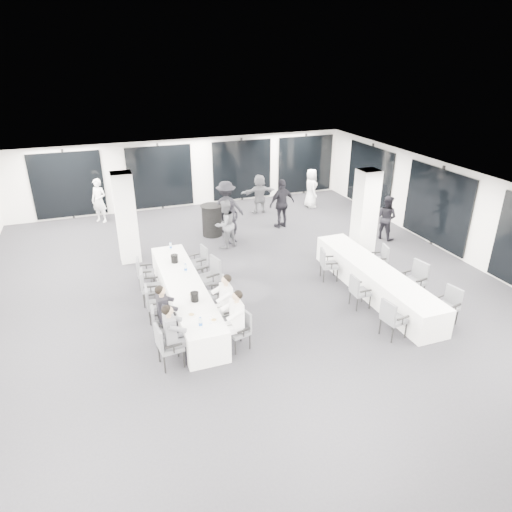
{
  "coord_description": "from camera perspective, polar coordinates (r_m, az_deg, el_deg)",
  "views": [
    {
      "loc": [
        -3.58,
        -10.44,
        6.06
      ],
      "look_at": [
        0.16,
        -0.2,
        1.12
      ],
      "focal_mm": 32.0,
      "sensor_mm": 36.0,
      "label": 1
    }
  ],
  "objects": [
    {
      "name": "ice_bucket_near",
      "position": [
        10.65,
        -7.69,
        -5.07
      ],
      "size": [
        0.19,
        0.19,
        0.22
      ],
      "primitive_type": "cylinder",
      "color": "black",
      "rests_on": "banquet_table_main"
    },
    {
      "name": "seated_guest_a",
      "position": [
        9.58,
        -10.3,
        -9.24
      ],
      "size": [
        0.5,
        0.38,
        1.44
      ],
      "rotation": [
        0.0,
        0.0,
        -1.57
      ],
      "color": "#5B5D63",
      "rests_on": "floor"
    },
    {
      "name": "chair_main_left_fourth",
      "position": [
        12.05,
        -13.38,
        -3.56
      ],
      "size": [
        0.55,
        0.59,
        0.95
      ],
      "rotation": [
        0.0,
        0.0,
        -1.74
      ],
      "color": "#494B50",
      "rests_on": "floor"
    },
    {
      "name": "plate_b",
      "position": [
        9.93,
        -5.3,
        -7.97
      ],
      "size": [
        0.18,
        0.18,
        0.03
      ],
      "color": "white",
      "rests_on": "banquet_table_main"
    },
    {
      "name": "chair_side_left_far",
      "position": [
        13.14,
        8.85,
        -0.81
      ],
      "size": [
        0.57,
        0.59,
        0.93
      ],
      "rotation": [
        0.0,
        0.0,
        -1.83
      ],
      "color": "#494B50",
      "rests_on": "floor"
    },
    {
      "name": "chair_side_right_far",
      "position": [
        13.82,
        15.29,
        -0.21
      ],
      "size": [
        0.53,
        0.56,
        0.88
      ],
      "rotation": [
        0.0,
        0.0,
        1.36
      ],
      "color": "#494B50",
      "rests_on": "floor"
    },
    {
      "name": "seated_guest_c",
      "position": [
        9.9,
        -2.75,
        -7.62
      ],
      "size": [
        0.5,
        0.38,
        1.44
      ],
      "rotation": [
        0.0,
        0.0,
        1.57
      ],
      "color": "white",
      "rests_on": "floor"
    },
    {
      "name": "column_left",
      "position": [
        14.43,
        -15.94,
        4.6
      ],
      "size": [
        0.6,
        0.6,
        2.8
      ],
      "primitive_type": "cube",
      "color": "white",
      "rests_on": "floor"
    },
    {
      "name": "banquet_table_main",
      "position": [
        11.7,
        -8.86,
        -5.0
      ],
      "size": [
        0.9,
        5.0,
        0.75
      ],
      "primitive_type": "cube",
      "color": "white",
      "rests_on": "floor"
    },
    {
      "name": "water_bottle_c",
      "position": [
        13.44,
        -10.62,
        1.19
      ],
      "size": [
        0.07,
        0.07,
        0.22
      ],
      "primitive_type": "cylinder",
      "color": "silver",
      "rests_on": "banquet_table_main"
    },
    {
      "name": "standing_guest_a",
      "position": [
        15.44,
        -3.05,
        4.66
      ],
      "size": [
        0.79,
        0.75,
        1.71
      ],
      "primitive_type": "imported",
      "rotation": [
        0.0,
        0.0,
        0.53
      ],
      "color": "black",
      "rests_on": "floor"
    },
    {
      "name": "standing_guest_b",
      "position": [
        15.01,
        -3.91,
        4.36
      ],
      "size": [
        1.05,
        0.89,
        1.86
      ],
      "primitive_type": "imported",
      "rotation": [
        0.0,
        0.0,
        3.61
      ],
      "color": "#5B5D63",
      "rests_on": "floor"
    },
    {
      "name": "chair_side_left_mid",
      "position": [
        11.88,
        12.65,
        -4.14
      ],
      "size": [
        0.45,
        0.51,
        0.88
      ],
      "rotation": [
        0.0,
        0.0,
        -1.59
      ],
      "color": "#494B50",
      "rests_on": "floor"
    },
    {
      "name": "chair_main_right_mid",
      "position": [
        11.55,
        -4.58,
        -4.44
      ],
      "size": [
        0.49,
        0.54,
        0.89
      ],
      "rotation": [
        0.0,
        0.0,
        1.46
      ],
      "color": "#494B50",
      "rests_on": "floor"
    },
    {
      "name": "cocktail_table",
      "position": [
        16.23,
        -5.52,
        4.48
      ],
      "size": [
        0.8,
        0.8,
        1.11
      ],
      "color": "black",
      "rests_on": "floor"
    },
    {
      "name": "standing_guest_d",
      "position": [
        16.81,
        3.27,
        6.96
      ],
      "size": [
        1.33,
        0.93,
        2.06
      ],
      "primitive_type": "imported",
      "rotation": [
        0.0,
        0.0,
        3.36
      ],
      "color": "black",
      "rests_on": "floor"
    },
    {
      "name": "chair_side_right_near",
      "position": [
        11.89,
        22.98,
        -5.46
      ],
      "size": [
        0.55,
        0.58,
        0.93
      ],
      "rotation": [
        0.0,
        0.0,
        1.77
      ],
      "color": "#494B50",
      "rests_on": "floor"
    },
    {
      "name": "chair_main_right_far",
      "position": [
        13.3,
        -6.97,
        -0.44
      ],
      "size": [
        0.53,
        0.56,
        0.9
      ],
      "rotation": [
        0.0,
        0.0,
        1.75
      ],
      "color": "#494B50",
      "rests_on": "floor"
    },
    {
      "name": "plate_c",
      "position": [
        10.94,
        -7.97,
        -4.81
      ],
      "size": [
        0.22,
        0.22,
        0.03
      ],
      "color": "white",
      "rests_on": "banquet_table_main"
    },
    {
      "name": "chair_main_left_far",
      "position": [
        12.93,
        -13.92,
        -1.83
      ],
      "size": [
        0.51,
        0.54,
        0.88
      ],
      "rotation": [
        0.0,
        0.0,
        -1.73
      ],
      "color": "#494B50",
      "rests_on": "floor"
    },
    {
      "name": "chair_side_right_mid",
      "position": [
        12.69,
        19.32,
        -2.61
      ],
      "size": [
        0.6,
        0.64,
        1.04
      ],
      "rotation": [
        0.0,
        0.0,
        1.73
      ],
      "color": "#494B50",
      "rests_on": "floor"
    },
    {
      "name": "seated_guest_b",
      "position": [
        10.33,
        -11.22,
        -6.65
      ],
      "size": [
        0.5,
        0.38,
        1.44
      ],
      "rotation": [
        0.0,
        0.0,
        -1.57
      ],
      "color": "black",
      "rests_on": "floor"
    },
    {
      "name": "chair_side_left_near",
      "position": [
        10.86,
        16.62,
        -7.26
      ],
      "size": [
        0.54,
        0.59,
        0.96
      ],
      "rotation": [
        0.0,
        0.0,
        -1.43
      ],
      "color": "#494B50",
      "rests_on": "floor"
    },
    {
      "name": "ice_bucket_far",
      "position": [
        12.62,
        -10.16,
        -0.32
      ],
      "size": [
        0.2,
        0.2,
        0.23
      ],
      "primitive_type": "cylinder",
      "color": "black",
      "rests_on": "banquet_table_main"
    },
    {
      "name": "standing_guest_g",
      "position": [
        18.36,
        -19.07,
        6.89
      ],
      "size": [
        0.89,
        0.87,
        1.9
      ],
      "primitive_type": "imported",
      "rotation": [
        0.0,
        0.0,
        -0.67
      ],
      "color": "white",
      "rests_on": "floor"
    },
    {
      "name": "column_right",
      "position": [
        14.59,
        13.45,
        5.1
      ],
      "size": [
        0.6,
        0.6,
        2.8
      ],
      "primitive_type": "cube",
      "color": "white",
      "rests_on": "floor"
    },
    {
      "name": "standing_guest_c",
      "position": [
        16.34,
        -3.77,
        6.54
      ],
      "size": [
        1.5,
        0.99,
        2.13
      ],
      "primitive_type": "imported",
      "rotation": [
        0.0,
        0.0,
        2.92
      ],
      "color": "black",
      "rests_on": "floor"
    },
    {
      "name": "chair_main_left_near",
      "position": [
        9.7,
        -11.17,
        -10.69
      ],
      "size": [
        0.55,
        0.59,
        0.98
      ],
      "rotation": [
        0.0,
        0.0,
        -1.46
      ],
      "color": "#494B50",
      "rests_on": "floor"
    },
    {
      "name": "water_bottle_a",
      "position": [
        9.66,
        -6.95,
        -8.3
      ],
      "size": [
        0.08,
        0.08,
        0.25
      ],
      "primitive_type": "cylinder",
      "color": "silver",
      "rests_on": "banquet_table_main"
    },
    {
      "name": "chair_main_right_second",
      "position": [
        10.75,
        -3.19,
        -6.71
      ],
      "size": [
        0.46,
        0.51,
        0.89
      ],
      "rotation": [
        0.0,
        0.0,
        1.58
      ],
      "color": "#494B50",
      "rests_on": "floor"
    },
    {
      "name": "seated_guest_d",
      "position": [
        10.56,
        -4.06,
        -5.45
      ],
      "size": [
        0.5,
        0.38,
        1.44
      ],
      "rotation": [
        0.0,
        0.0,
        1.57
      ],
      "color": "white",
      "rests_on": "floor"
    },
    {
      "name": "water_bottle_b",
      "position": [
        12.0,
        -8.8,
        -1.53
      ],
      "size": [
        0.08,
        0.08,
        0.24
      ],
      "primitive_type": "cylinder",
      "color": "silver",
      "rests_on": "banquet_table_main"
    },
    {
      "name": "plate_a",
      "position": [
        10.17,
        -8.07,
        -7.26
      ],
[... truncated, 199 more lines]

